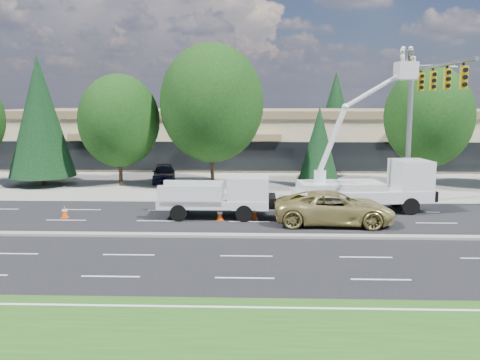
{
  "coord_description": "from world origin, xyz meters",
  "views": [
    {
      "loc": [
        0.49,
        -24.94,
        6.54
      ],
      "look_at": [
        -0.46,
        2.39,
        2.4
      ],
      "focal_mm": 40.0,
      "sensor_mm": 36.0,
      "label": 1
    }
  ],
  "objects_px": {
    "bucket_truck": "(375,177)",
    "minivan": "(334,208)",
    "signal_mast": "(421,108)",
    "utility_pickup": "(222,200)"
  },
  "relations": [
    {
      "from": "signal_mast",
      "to": "minivan",
      "type": "height_order",
      "value": "signal_mast"
    },
    {
      "from": "utility_pickup",
      "to": "minivan",
      "type": "height_order",
      "value": "utility_pickup"
    },
    {
      "from": "minivan",
      "to": "bucket_truck",
      "type": "bearing_deg",
      "value": -37.06
    },
    {
      "from": "bucket_truck",
      "to": "minivan",
      "type": "distance_m",
      "value": 4.54
    },
    {
      "from": "minivan",
      "to": "signal_mast",
      "type": "bearing_deg",
      "value": -49.95
    },
    {
      "from": "signal_mast",
      "to": "bucket_truck",
      "type": "relative_size",
      "value": 1.07
    },
    {
      "from": "bucket_truck",
      "to": "minivan",
      "type": "relative_size",
      "value": 1.51
    },
    {
      "from": "utility_pickup",
      "to": "bucket_truck",
      "type": "bearing_deg",
      "value": 12.25
    },
    {
      "from": "signal_mast",
      "to": "utility_pickup",
      "type": "height_order",
      "value": "signal_mast"
    },
    {
      "from": "signal_mast",
      "to": "utility_pickup",
      "type": "relative_size",
      "value": 1.67
    }
  ]
}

